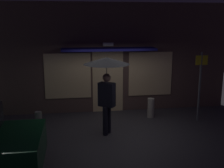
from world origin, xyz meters
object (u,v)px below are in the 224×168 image
object	(u,v)px
sidewalk_bollard	(151,108)
sidewalk_bollard_2	(39,119)
person_with_umbrella	(107,72)
street_sign_post	(200,83)

from	to	relation	value
sidewalk_bollard	sidewalk_bollard_2	distance (m)	3.72
person_with_umbrella	street_sign_post	xyz separation A→B (m)	(3.11, 0.67, -0.53)
sidewalk_bollard_2	person_with_umbrella	bearing A→B (deg)	-23.09
street_sign_post	sidewalk_bollard_2	xyz separation A→B (m)	(-5.15, 0.20, -1.05)
street_sign_post	sidewalk_bollard_2	bearing A→B (deg)	177.75
street_sign_post	sidewalk_bollard	world-z (taller)	street_sign_post
street_sign_post	sidewalk_bollard_2	distance (m)	5.26
person_with_umbrella	sidewalk_bollard_2	bearing A→B (deg)	10.90
person_with_umbrella	sidewalk_bollard	distance (m)	2.54
person_with_umbrella	street_sign_post	size ratio (longest dim) A/B	0.99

